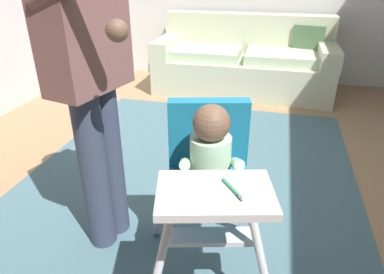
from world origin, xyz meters
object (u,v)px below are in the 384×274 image
object	(u,v)px
adult_standing	(91,73)
toy_ball	(237,172)
high_chair	(210,167)
couch	(244,63)

from	to	relation	value
adult_standing	toy_ball	distance (m)	1.29
high_chair	toy_ball	distance (m)	1.02
adult_standing	high_chair	bearing A→B (deg)	-0.39
couch	toy_ball	distance (m)	2.04
toy_ball	adult_standing	bearing A→B (deg)	-131.41
couch	high_chair	bearing A→B (deg)	2.95
couch	adult_standing	bearing A→B (deg)	-9.17
high_chair	adult_standing	world-z (taller)	adult_standing
high_chair	toy_ball	xyz separation A→B (m)	(0.04, 0.86, -0.55)
couch	adult_standing	world-z (taller)	adult_standing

